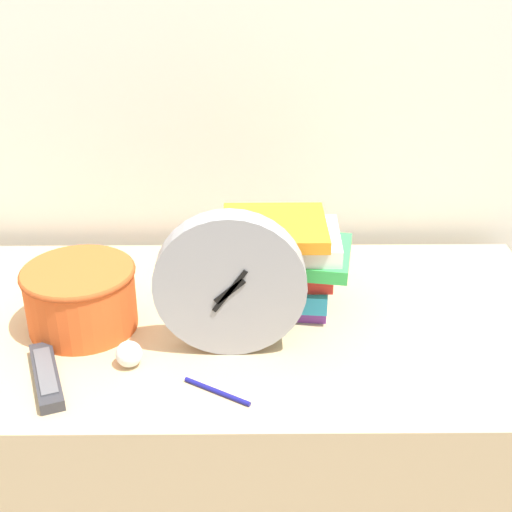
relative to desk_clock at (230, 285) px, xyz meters
The scene contains 8 objects.
wall_back 0.56m from the desk_clock, 97.32° to the left, with size 6.00×0.04×2.40m.
desk 0.53m from the desk_clock, 123.32° to the left, with size 1.36×0.63×0.78m.
desk_clock is the anchor object (origin of this frame).
book_stack 0.18m from the desk_clock, 59.49° to the left, with size 0.26×0.20×0.18m.
basket 0.29m from the desk_clock, 164.51° to the left, with size 0.21×0.21×0.12m.
tv_remote 0.34m from the desk_clock, 163.32° to the right, with size 0.10×0.18×0.02m.
crumpled_paper_ball 0.21m from the desk_clock, 164.59° to the right, with size 0.05×0.05×0.05m.
pen 0.18m from the desk_clock, 99.03° to the right, with size 0.11×0.07×0.01m.
Camera 1 is at (0.10, -0.82, 1.51)m, focal length 50.00 mm.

